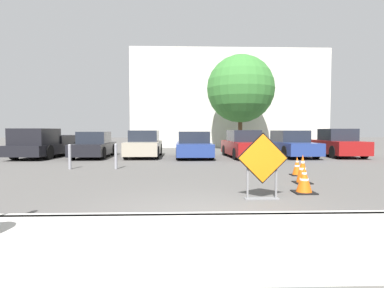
# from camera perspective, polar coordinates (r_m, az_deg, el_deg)

# --- Properties ---
(ground_plane) EXTENTS (96.00, 96.00, 0.00)m
(ground_plane) POSITION_cam_1_polar(r_m,az_deg,el_deg) (14.96, -0.41, -3.18)
(ground_plane) COLOR #565451
(sidewalk_strip) EXTENTS (28.58, 2.10, 0.14)m
(sidewalk_strip) POSITION_cam_1_polar(r_m,az_deg,el_deg) (4.11, 3.78, -17.94)
(sidewalk_strip) COLOR beige
(sidewalk_strip) RESTS_ON ground_plane
(curb_lip) EXTENTS (28.58, 0.20, 0.14)m
(curb_lip) POSITION_cam_1_polar(r_m,az_deg,el_deg) (5.10, 2.58, -13.82)
(curb_lip) COLOR beige
(curb_lip) RESTS_ON ground_plane
(road_closed_sign) EXTENTS (1.12, 0.20, 1.47)m
(road_closed_sign) POSITION_cam_1_polar(r_m,az_deg,el_deg) (6.71, 13.28, -3.65)
(road_closed_sign) COLOR black
(road_closed_sign) RESTS_ON ground_plane
(traffic_cone_nearest) EXTENTS (0.50, 0.50, 0.65)m
(traffic_cone_nearest) POSITION_cam_1_polar(r_m,az_deg,el_deg) (7.76, 20.59, -6.44)
(traffic_cone_nearest) COLOR black
(traffic_cone_nearest) RESTS_ON ground_plane
(traffic_cone_second) EXTENTS (0.46, 0.46, 0.83)m
(traffic_cone_second) POSITION_cam_1_polar(r_m,az_deg,el_deg) (9.15, 20.32, -4.51)
(traffic_cone_second) COLOR black
(traffic_cone_second) RESTS_ON ground_plane
(traffic_cone_third) EXTENTS (0.40, 0.40, 0.64)m
(traffic_cone_third) POSITION_cam_1_polar(r_m,az_deg,el_deg) (10.65, 19.38, -4.02)
(traffic_cone_third) COLOR black
(traffic_cone_third) RESTS_ON ground_plane
(pickup_truck) EXTENTS (2.22, 5.44, 1.61)m
(pickup_truck) POSITION_cam_1_polar(r_m,az_deg,el_deg) (18.63, -26.43, -0.08)
(pickup_truck) COLOR black
(pickup_truck) RESTS_ON ground_plane
(parked_car_nearest) EXTENTS (1.89, 4.28, 1.43)m
(parked_car_nearest) POSITION_cam_1_polar(r_m,az_deg,el_deg) (17.63, -18.15, -0.29)
(parked_car_nearest) COLOR black
(parked_car_nearest) RESTS_ON ground_plane
(parked_car_second) EXTENTS (1.86, 4.14, 1.51)m
(parked_car_second) POSITION_cam_1_polar(r_m,az_deg,el_deg) (17.15, -9.08, -0.15)
(parked_car_second) COLOR #A39984
(parked_car_second) RESTS_ON ground_plane
(parked_car_third) EXTENTS (1.95, 4.17, 1.44)m
(parked_car_third) POSITION_cam_1_polar(r_m,az_deg,el_deg) (16.60, 0.32, -0.32)
(parked_car_third) COLOR navy
(parked_car_third) RESTS_ON ground_plane
(parked_car_fourth) EXTENTS (1.99, 4.41, 1.52)m
(parked_car_fourth) POSITION_cam_1_polar(r_m,az_deg,el_deg) (16.93, 9.79, -0.19)
(parked_car_fourth) COLOR maroon
(parked_car_fourth) RESTS_ON ground_plane
(parked_car_fifth) EXTENTS (1.99, 4.68, 1.50)m
(parked_car_fifth) POSITION_cam_1_polar(r_m,az_deg,el_deg) (18.13, 18.16, -0.10)
(parked_car_fifth) COLOR navy
(parked_car_fifth) RESTS_ON ground_plane
(parked_car_sixth) EXTENTS (2.02, 4.25, 1.60)m
(parked_car_sixth) POSITION_cam_1_polar(r_m,az_deg,el_deg) (19.25, 26.00, 0.03)
(parked_car_sixth) COLOR maroon
(parked_car_sixth) RESTS_ON ground_plane
(bollard_nearest) EXTENTS (0.12, 0.12, 1.01)m
(bollard_nearest) POSITION_cam_1_polar(r_m,az_deg,el_deg) (12.06, -14.30, -2.13)
(bollard_nearest) COLOR gray
(bollard_nearest) RESTS_ON ground_plane
(bollard_second) EXTENTS (0.12, 0.12, 0.98)m
(bollard_second) POSITION_cam_1_polar(r_m,az_deg,el_deg) (12.56, -22.26, -2.12)
(bollard_second) COLOR gray
(bollard_second) RESTS_ON ground_plane
(building_facade_backdrop) EXTENTS (17.61, 5.00, 8.72)m
(building_facade_backdrop) POSITION_cam_1_polar(r_m,az_deg,el_deg) (29.03, 6.66, 8.24)
(building_facade_backdrop) COLOR beige
(building_facade_backdrop) RESTS_ON ground_plane
(street_tree_behind_lot) EXTENTS (5.09, 5.09, 7.20)m
(street_tree_behind_lot) POSITION_cam_1_polar(r_m,az_deg,el_deg) (23.31, 9.22, 10.31)
(street_tree_behind_lot) COLOR #513823
(street_tree_behind_lot) RESTS_ON ground_plane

